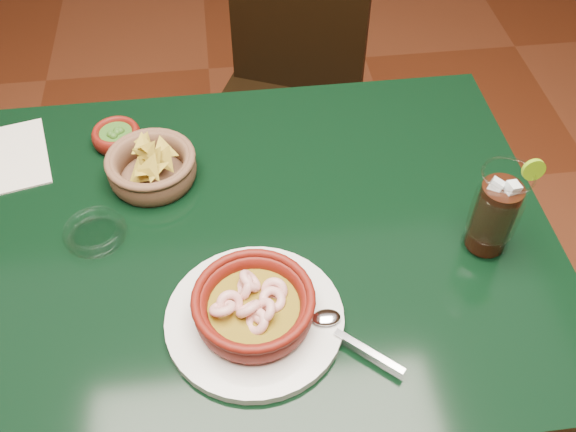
{
  "coord_description": "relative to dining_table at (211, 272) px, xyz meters",
  "views": [
    {
      "loc": [
        0.05,
        -0.71,
        1.6
      ],
      "look_at": [
        0.14,
        -0.02,
        0.81
      ],
      "focal_mm": 40.0,
      "sensor_mm": 36.0,
      "label": 1
    }
  ],
  "objects": [
    {
      "name": "guacamole_ramekin",
      "position": [
        -0.16,
        0.27,
        0.12
      ],
      "size": [
        0.11,
        0.11,
        0.04
      ],
      "color": "#540F09",
      "rests_on": "dining_table"
    },
    {
      "name": "dining_table",
      "position": [
        0.0,
        0.0,
        0.0
      ],
      "size": [
        1.2,
        0.8,
        0.75
      ],
      "color": "black",
      "rests_on": "ground"
    },
    {
      "name": "cola_drink",
      "position": [
        0.47,
        -0.07,
        0.18
      ],
      "size": [
        0.17,
        0.17,
        0.19
      ],
      "color": "white",
      "rests_on": "dining_table"
    },
    {
      "name": "paper_menu",
      "position": [
        -0.37,
        0.25,
        0.1
      ],
      "size": [
        0.19,
        0.22,
        0.0
      ],
      "color": "beige",
      "rests_on": "dining_table"
    },
    {
      "name": "glass_ashtray",
      "position": [
        -0.19,
        0.02,
        0.11
      ],
      "size": [
        0.12,
        0.12,
        0.03
      ],
      "color": "white",
      "rests_on": "dining_table"
    },
    {
      "name": "chip_basket",
      "position": [
        -0.09,
        0.16,
        0.13
      ],
      "size": [
        0.2,
        0.2,
        0.12
      ],
      "color": "brown",
      "rests_on": "dining_table"
    },
    {
      "name": "shrimp_plate",
      "position": [
        0.07,
        -0.18,
        0.13
      ],
      "size": [
        0.34,
        0.27,
        0.08
      ],
      "color": "silver",
      "rests_on": "dining_table"
    },
    {
      "name": "ground",
      "position": [
        0.0,
        0.0,
        -0.65
      ],
      "size": [
        7.0,
        7.0,
        0.0
      ],
      "primitive_type": "plane",
      "color": "#471C0C",
      "rests_on": "ground"
    },
    {
      "name": "dining_chair",
      "position": [
        0.22,
        0.7,
        -0.17
      ],
      "size": [
        0.53,
        0.53,
        0.87
      ],
      "color": "black",
      "rests_on": "ground"
    }
  ]
}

